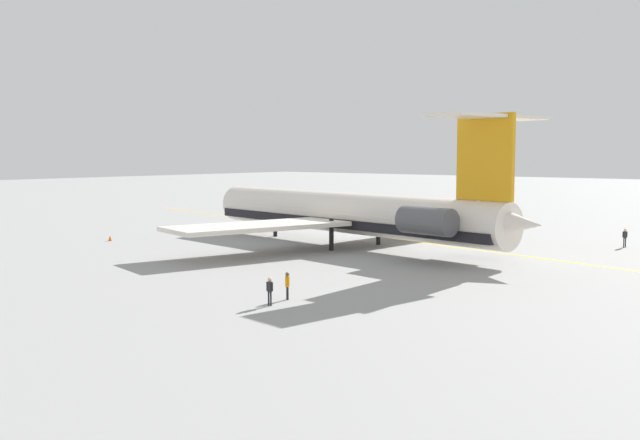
# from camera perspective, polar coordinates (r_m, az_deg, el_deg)

# --- Properties ---
(ground) EXTENTS (387.66, 387.66, 0.00)m
(ground) POSITION_cam_1_polar(r_m,az_deg,el_deg) (74.74, 8.51, -1.57)
(ground) COLOR gray
(main_jetliner) EXTENTS (40.72, 36.15, 11.89)m
(main_jetliner) POSITION_cam_1_polar(r_m,az_deg,el_deg) (67.90, 2.78, 0.55)
(main_jetliner) COLOR silver
(main_jetliner) RESTS_ON ground
(ground_crew_near_nose) EXTENTS (0.28, 0.43, 1.76)m
(ground_crew_near_nose) POSITION_cam_1_polar(r_m,az_deg,el_deg) (92.53, 1.54, 0.49)
(ground_crew_near_nose) COLOR black
(ground_crew_near_nose) RESTS_ON ground
(ground_crew_near_tail) EXTENTS (0.41, 0.27, 1.66)m
(ground_crew_near_tail) POSITION_cam_1_polar(r_m,az_deg,el_deg) (42.28, -3.96, -5.33)
(ground_crew_near_tail) COLOR black
(ground_crew_near_tail) RESTS_ON ground
(ground_crew_portside) EXTENTS (0.39, 0.28, 1.77)m
(ground_crew_portside) POSITION_cam_1_polar(r_m,az_deg,el_deg) (73.92, 22.77, -1.12)
(ground_crew_portside) COLOR black
(ground_crew_portside) RESTS_ON ground
(ground_crew_starboard) EXTENTS (0.39, 0.27, 1.68)m
(ground_crew_starboard) POSITION_cam_1_polar(r_m,az_deg,el_deg) (43.96, -2.57, -4.90)
(ground_crew_starboard) COLOR black
(ground_crew_starboard) RESTS_ON ground
(safety_cone_nose) EXTENTS (0.40, 0.40, 0.55)m
(safety_cone_nose) POSITION_cam_1_polar(r_m,az_deg,el_deg) (76.24, -16.12, -1.37)
(safety_cone_nose) COLOR #EA590F
(safety_cone_nose) RESTS_ON ground
(taxiway_centreline) EXTENTS (104.86, 24.49, 0.01)m
(taxiway_centreline) POSITION_cam_1_polar(r_m,az_deg,el_deg) (75.52, 5.76, -1.46)
(taxiway_centreline) COLOR gold
(taxiway_centreline) RESTS_ON ground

